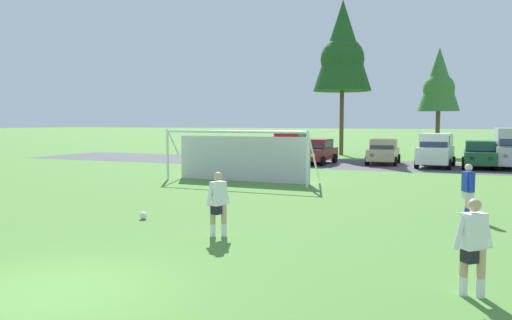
% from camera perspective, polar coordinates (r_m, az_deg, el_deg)
% --- Properties ---
extents(ground_plane, '(400.00, 400.00, 0.00)m').
position_cam_1_polar(ground_plane, '(22.29, 5.75, -3.07)').
color(ground_plane, '#518438').
extents(parking_lot_strip, '(52.00, 8.40, 0.01)m').
position_cam_1_polar(parking_lot_strip, '(34.51, 11.76, -0.49)').
color(parking_lot_strip, '#4C4C51').
rests_on(parking_lot_strip, ground).
extents(soccer_ball, '(0.22, 0.22, 0.22)m').
position_cam_1_polar(soccer_ball, '(15.15, -12.88, -6.28)').
color(soccer_ball, white).
rests_on(soccer_ball, ground).
extents(soccer_goal, '(7.46, 2.12, 2.57)m').
position_cam_1_polar(soccer_goal, '(23.95, -1.84, 0.57)').
color(soccer_goal, white).
rests_on(soccer_goal, ground).
extents(player_striker_near, '(0.66, 0.49, 1.64)m').
position_cam_1_polar(player_striker_near, '(9.01, 23.79, -9.24)').
color(player_striker_near, tan).
rests_on(player_striker_near, ground).
extents(player_midfield_center, '(0.38, 0.73, 1.64)m').
position_cam_1_polar(player_midfield_center, '(16.17, 23.28, -3.30)').
color(player_midfield_center, beige).
rests_on(player_midfield_center, ground).
extents(player_defender_far, '(0.40, 0.70, 1.64)m').
position_cam_1_polar(player_defender_far, '(12.51, -4.38, -5.12)').
color(player_defender_far, tan).
rests_on(player_defender_far, ground).
extents(parked_car_slot_far_left, '(2.23, 4.30, 1.72)m').
position_cam_1_polar(parked_car_slot_far_left, '(36.10, -2.03, 1.20)').
color(parked_car_slot_far_left, black).
rests_on(parked_car_slot_far_left, ground).
extents(parked_car_slot_left, '(2.33, 4.70, 2.16)m').
position_cam_1_polar(parked_car_slot_left, '(36.59, 4.01, 1.61)').
color(parked_car_slot_left, red).
rests_on(parked_car_slot_left, ground).
extents(parked_car_slot_center_left, '(2.27, 4.32, 1.72)m').
position_cam_1_polar(parked_car_slot_center_left, '(34.37, 7.02, 1.01)').
color(parked_car_slot_center_left, maroon).
rests_on(parked_car_slot_center_left, ground).
extents(parked_car_slot_center, '(2.13, 4.25, 1.72)m').
position_cam_1_polar(parked_car_slot_center, '(34.95, 14.52, 0.96)').
color(parked_car_slot_center, tan).
rests_on(parked_car_slot_center, ground).
extents(parked_car_slot_center_right, '(2.37, 4.72, 2.16)m').
position_cam_1_polar(parked_car_slot_center_right, '(33.59, 20.08, 1.10)').
color(parked_car_slot_center_right, silver).
rests_on(parked_car_slot_center_right, ground).
extents(parked_car_slot_right, '(2.04, 4.20, 1.72)m').
position_cam_1_polar(parked_car_slot_right, '(33.88, 24.44, 0.60)').
color(parked_car_slot_right, '#194C2D').
rests_on(parked_car_slot_right, ground).
extents(parked_car_slot_far_right, '(2.21, 4.80, 2.52)m').
position_cam_1_polar(parked_car_slot_far_right, '(34.44, 27.46, 1.33)').
color(parked_car_slot_far_right, '#B2B2BC').
rests_on(parked_car_slot_far_right, ground).
extents(tree_left_edge, '(5.04, 5.04, 13.44)m').
position_cam_1_polar(tree_left_edge, '(44.46, 9.97, 12.56)').
color(tree_left_edge, brown).
rests_on(tree_left_edge, ground).
extents(tree_mid_left, '(3.45, 3.45, 9.20)m').
position_cam_1_polar(tree_mid_left, '(45.13, 20.39, 8.49)').
color(tree_mid_left, brown).
rests_on(tree_mid_left, ground).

